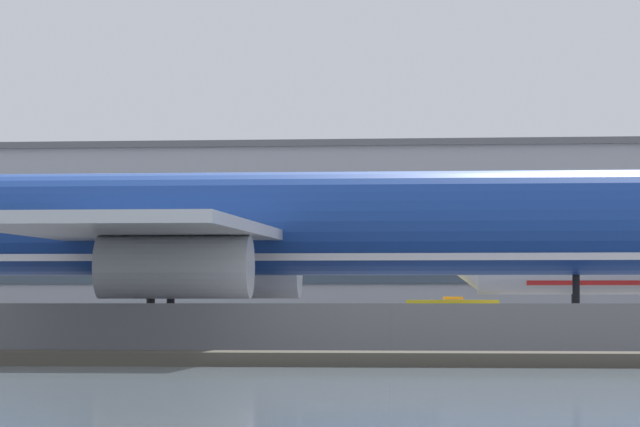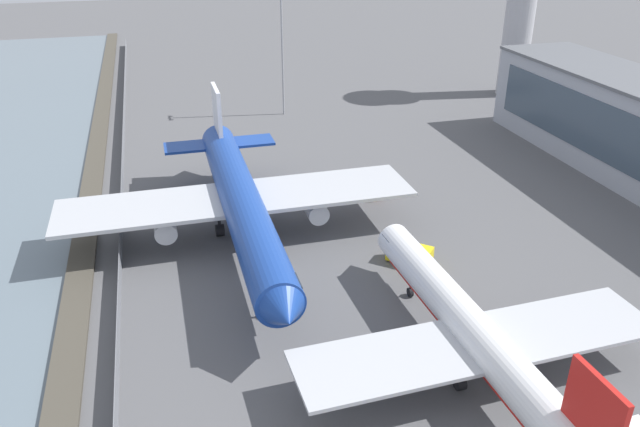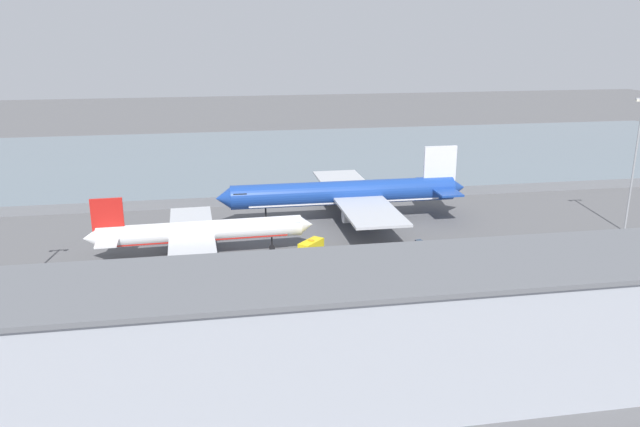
# 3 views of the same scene
# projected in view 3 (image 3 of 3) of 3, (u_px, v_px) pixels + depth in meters

# --- Properties ---
(ground_plane) EXTENTS (500.00, 500.00, 0.00)m
(ground_plane) POSITION_uv_depth(u_px,v_px,m) (304.00, 225.00, 123.91)
(ground_plane) COLOR #565659
(waterfront_lagoon) EXTENTS (320.00, 98.00, 0.01)m
(waterfront_lagoon) POSITION_uv_depth(u_px,v_px,m) (269.00, 156.00, 190.91)
(waterfront_lagoon) COLOR slate
(waterfront_lagoon) RESTS_ON ground
(shoreline_seawall) EXTENTS (320.00, 3.00, 0.50)m
(shoreline_seawall) POSITION_uv_depth(u_px,v_px,m) (291.00, 197.00, 143.18)
(shoreline_seawall) COLOR #474238
(shoreline_seawall) RESTS_ON ground
(perimeter_fence) EXTENTS (280.00, 0.10, 2.20)m
(perimeter_fence) POSITION_uv_depth(u_px,v_px,m) (293.00, 199.00, 138.69)
(perimeter_fence) COLOR slate
(perimeter_fence) RESTS_ON ground
(cargo_jet_blue) EXTENTS (51.08, 43.59, 14.72)m
(cargo_jet_blue) POSITION_uv_depth(u_px,v_px,m) (348.00, 193.00, 125.20)
(cargo_jet_blue) COLOR #193D93
(cargo_jet_blue) RESTS_ON ground
(passenger_jet_white_red) EXTENTS (38.51, 32.98, 11.10)m
(passenger_jet_white_red) POSITION_uv_depth(u_px,v_px,m) (198.00, 232.00, 105.76)
(passenger_jet_white_red) COLOR white
(passenger_jet_white_red) RESTS_ON ground
(baggage_tug) EXTENTS (3.49, 2.33, 1.80)m
(baggage_tug) POSITION_uv_depth(u_px,v_px,m) (417.00, 246.00, 109.35)
(baggage_tug) COLOR red
(baggage_tug) RESTS_ON ground
(ops_van) EXTENTS (5.05, 5.26, 2.48)m
(ops_van) POSITION_uv_depth(u_px,v_px,m) (311.00, 247.00, 107.61)
(ops_van) COLOR yellow
(ops_van) RESTS_ON ground
(terminal_building) EXTENTS (90.94, 14.69, 14.41)m
(terminal_building) POSITION_uv_depth(u_px,v_px,m) (389.00, 332.00, 64.72)
(terminal_building) COLOR #9EA3AD
(terminal_building) RESTS_ON ground
(apron_light_mast_apron_west) EXTENTS (3.20, 0.40, 25.56)m
(apron_light_mast_apron_west) POSITION_uv_depth(u_px,v_px,m) (635.00, 159.00, 115.81)
(apron_light_mast_apron_west) COLOR #93969B
(apron_light_mast_apron_west) RESTS_ON ground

